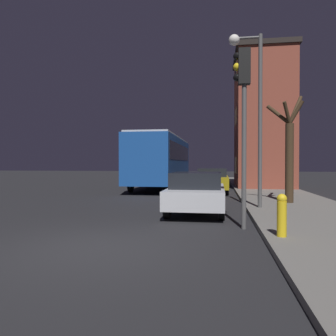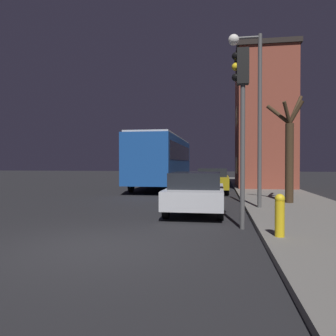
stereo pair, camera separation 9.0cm
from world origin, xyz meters
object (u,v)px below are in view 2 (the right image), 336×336
bare_tree (289,151)px  car_near_lane (196,191)px  car_mid_lane (213,180)px  traffic_light (242,100)px  streetlamp (251,92)px  fire_hydrant (280,214)px  bus (163,158)px

bare_tree → car_near_lane: 4.44m
car_near_lane → car_mid_lane: car_mid_lane is taller
traffic_light → bare_tree: 5.46m
bare_tree → car_mid_lane: bare_tree is taller
traffic_light → car_near_lane: traffic_light is taller
streetlamp → traffic_light: (-0.52, -3.26, -0.89)m
car_mid_lane → fire_hydrant: size_ratio=4.30×
fire_hydrant → traffic_light: bearing=117.8°
fire_hydrant → streetlamp: bearing=92.3°
streetlamp → car_near_lane: (-1.86, -0.72, -3.44)m
streetlamp → bus: (-4.91, 10.07, -2.12)m
fire_hydrant → car_near_lane: bearing=117.7°
bus → car_near_lane: 11.29m
car_mid_lane → bus: bearing=136.1°
traffic_light → fire_hydrant: 3.08m
fire_hydrant → bare_tree: bearing=77.1°
bus → car_near_lane: size_ratio=2.70×
bare_tree → car_near_lane: bare_tree is taller
bus → car_mid_lane: 4.95m
bus → fire_hydrant: 15.60m
car_near_lane → fire_hydrant: 4.40m
streetlamp → fire_hydrant: streetlamp is taller
traffic_light → car_mid_lane: size_ratio=1.18×
bare_tree → car_near_lane: size_ratio=1.04×
streetlamp → fire_hydrant: 5.82m
bare_tree → bus: 10.67m
traffic_light → streetlamp: bearing=80.9°
traffic_light → car_mid_lane: traffic_light is taller
streetlamp → traffic_light: streetlamp is taller
bare_tree → fire_hydrant: size_ratio=4.80×
fire_hydrant → bus: bearing=109.2°
streetlamp → bare_tree: streetlamp is taller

